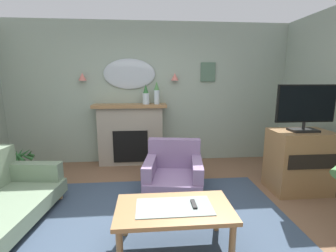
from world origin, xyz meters
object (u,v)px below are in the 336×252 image
coffee_table (174,212)px  tv_cabinet (299,161)px  wall_sconce_left (82,77)px  tv_flatscreen (306,107)px  potted_plant_small_fern (24,162)px  mantel_vase_right (157,93)px  wall_sconce_right (175,77)px  framed_picture (208,72)px  wall_mirror (129,74)px  fireplace (131,135)px  tv_remote (194,204)px  armchair_near_fireplace (174,169)px  mantel_vase_left (146,95)px

coffee_table → tv_cabinet: bearing=29.2°
wall_sconce_left → tv_flatscreen: 3.69m
potted_plant_small_fern → mantel_vase_right: bearing=12.7°
tv_cabinet → tv_flatscreen: bearing=-90.0°
wall_sconce_right → potted_plant_small_fern: (-2.57, -0.62, -1.39)m
tv_flatscreen → tv_cabinet: bearing=90.0°
framed_picture → coffee_table: size_ratio=0.33×
wall_mirror → coffee_table: bearing=-77.8°
fireplace → wall_mirror: bearing=90.0°
tv_cabinet → tv_flatscreen: size_ratio=1.07×
mantel_vase_right → tv_cabinet: bearing=-33.6°
fireplace → wall_mirror: size_ratio=1.42×
tv_remote → potted_plant_small_fern: potted_plant_small_fern is taller
coffee_table → framed_picture: bearing=70.1°
armchair_near_fireplace → mantel_vase_left: bearing=109.3°
wall_sconce_right → wall_sconce_left: bearing=180.0°
wall_sconce_right → potted_plant_small_fern: size_ratio=0.28×
framed_picture → tv_remote: bearing=-106.2°
wall_mirror → tv_remote: 2.96m
mantel_vase_left → potted_plant_small_fern: (-2.02, -0.50, -1.05)m
tv_cabinet → potted_plant_small_fern: 4.31m
wall_sconce_left → framed_picture: bearing=1.5°
mantel_vase_left → tv_cabinet: mantel_vase_left is taller
potted_plant_small_fern → fireplace: bearing=17.1°
fireplace → framed_picture: (1.50, 0.15, 1.18)m
framed_picture → fireplace: bearing=-174.2°
framed_picture → mantel_vase_right: bearing=-169.8°
potted_plant_small_fern → armchair_near_fireplace: bearing=-14.6°
armchair_near_fireplace → coffee_table: bearing=-96.1°
potted_plant_small_fern → mantel_vase_left: bearing=13.9°
wall_mirror → armchair_near_fireplace: size_ratio=1.03×
wall_sconce_right → coffee_table: 2.86m
mantel_vase_left → mantel_vase_right: bearing=0.0°
fireplace → wall_sconce_right: bearing=6.2°
mantel_vase_right → tv_cabinet: (2.00, -1.33, -0.92)m
mantel_vase_right → tv_cabinet: mantel_vase_right is taller
coffee_table → tv_remote: size_ratio=6.88×
framed_picture → armchair_near_fireplace: 2.11m
tv_flatscreen → armchair_near_fireplace: bearing=173.0°
mantel_vase_right → coffee_table: size_ratio=0.38×
mantel_vase_left → wall_sconce_right: 0.66m
framed_picture → coffee_table: 3.08m
wall_mirror → armchair_near_fireplace: bearing=-61.9°
tv_flatscreen → fireplace: bearing=151.1°
wall_sconce_left → wall_mirror: bearing=3.4°
mantel_vase_left → tv_cabinet: size_ratio=0.40×
framed_picture → tv_cabinet: 2.23m
mantel_vase_right → armchair_near_fireplace: bearing=-80.2°
mantel_vase_left → wall_mirror: bearing=150.5°
coffee_table → armchair_near_fireplace: (0.14, 1.29, -0.08)m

